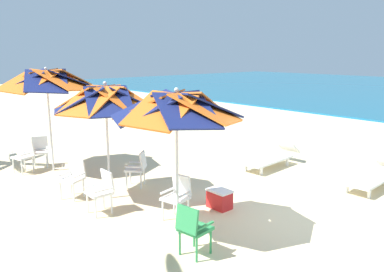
% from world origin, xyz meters
% --- Properties ---
extents(ground_plane, '(80.00, 80.00, 0.00)m').
position_xyz_m(ground_plane, '(0.00, 0.00, 0.00)').
color(ground_plane, beige).
extents(beach_umbrella_0, '(2.26, 2.26, 2.62)m').
position_xyz_m(beach_umbrella_0, '(-1.12, -2.29, 2.28)').
color(beach_umbrella_0, silver).
rests_on(beach_umbrella_0, ground).
extents(plastic_chair_0, '(0.49, 0.52, 0.87)m').
position_xyz_m(plastic_chair_0, '(-0.38, -2.60, 0.50)').
color(plastic_chair_0, '#2D8C4C').
rests_on(plastic_chair_0, ground).
extents(plastic_chair_1, '(0.52, 0.55, 0.87)m').
position_xyz_m(plastic_chair_1, '(-1.63, -1.86, 0.50)').
color(plastic_chair_1, white).
rests_on(plastic_chair_1, ground).
extents(beach_umbrella_1, '(2.27, 2.27, 2.60)m').
position_xyz_m(beach_umbrella_1, '(-3.49, -2.29, 2.21)').
color(beach_umbrella_1, silver).
rests_on(beach_umbrella_1, ground).
extents(plastic_chair_2, '(0.45, 0.48, 0.87)m').
position_xyz_m(plastic_chair_2, '(-2.87, -2.81, 0.50)').
color(plastic_chair_2, white).
rests_on(plastic_chair_2, ground).
extents(plastic_chair_3, '(0.59, 0.61, 0.87)m').
position_xyz_m(plastic_chair_3, '(-4.07, -2.86, 0.50)').
color(plastic_chair_3, white).
rests_on(plastic_chair_3, ground).
extents(plastic_chair_4, '(0.63, 0.63, 0.87)m').
position_xyz_m(plastic_chair_4, '(-3.70, -1.39, 0.50)').
color(plastic_chair_4, white).
rests_on(plastic_chair_4, ground).
extents(beach_umbrella_2, '(2.64, 2.64, 2.83)m').
position_xyz_m(beach_umbrella_2, '(-6.37, -2.40, 2.47)').
color(beach_umbrella_2, silver).
rests_on(beach_umbrella_2, ground).
extents(plastic_chair_5, '(0.56, 0.58, 0.87)m').
position_xyz_m(plastic_chair_5, '(-6.73, -3.02, 0.50)').
color(plastic_chair_5, white).
rests_on(plastic_chair_5, ground).
extents(plastic_chair_6, '(0.60, 0.58, 0.87)m').
position_xyz_m(plastic_chair_6, '(-6.99, -2.50, 0.50)').
color(plastic_chair_6, white).
rests_on(plastic_chair_6, ground).
extents(sun_lounger_1, '(0.67, 2.16, 0.62)m').
position_xyz_m(sun_lounger_1, '(0.11, 2.86, 0.28)').
color(sun_lounger_1, white).
rests_on(sun_lounger_1, ground).
extents(sun_lounger_2, '(0.74, 2.18, 0.62)m').
position_xyz_m(sun_lounger_2, '(-2.57, 2.38, 0.28)').
color(sun_lounger_2, white).
rests_on(sun_lounger_2, ground).
extents(cooler_box, '(0.50, 0.34, 0.40)m').
position_xyz_m(cooler_box, '(-1.46, -0.88, 0.20)').
color(cooler_box, red).
rests_on(cooler_box, ground).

